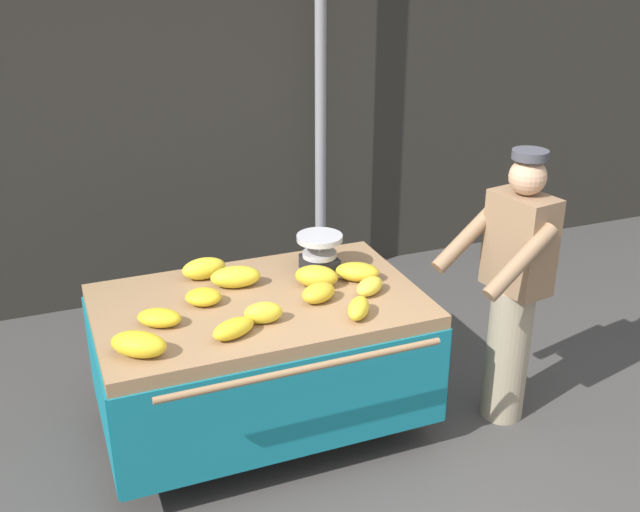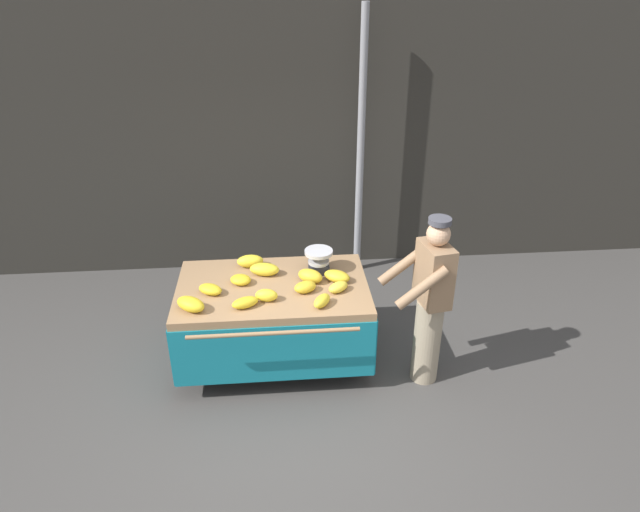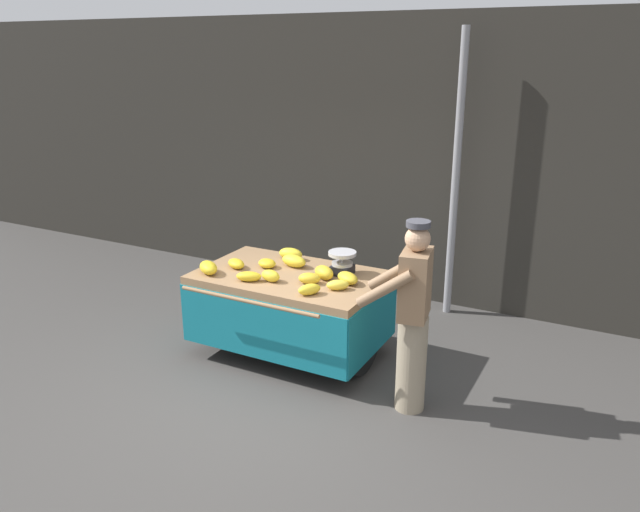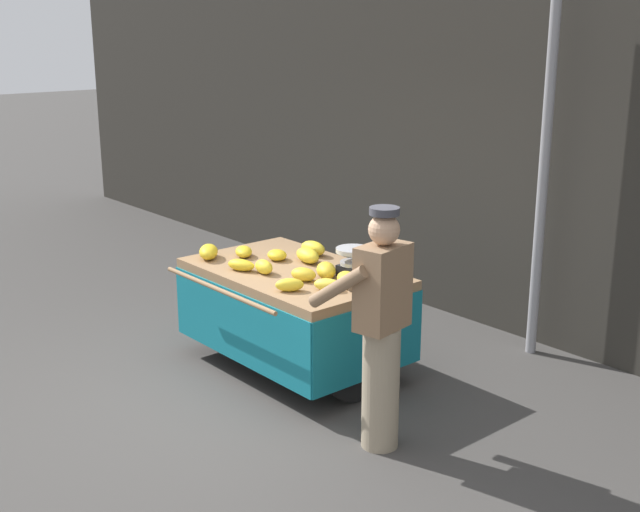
# 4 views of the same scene
# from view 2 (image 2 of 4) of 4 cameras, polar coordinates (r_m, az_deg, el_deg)

# --- Properties ---
(ground_plane) EXTENTS (60.00, 60.00, 0.00)m
(ground_plane) POSITION_cam_2_polar(r_m,az_deg,el_deg) (5.20, -1.90, -16.78)
(ground_plane) COLOR #423F3D
(back_wall) EXTENTS (16.00, 0.24, 3.44)m
(back_wall) POSITION_cam_2_polar(r_m,az_deg,el_deg) (7.12, -3.62, 12.06)
(back_wall) COLOR #2D2B26
(back_wall) RESTS_ON ground
(street_pole) EXTENTS (0.09, 0.09, 3.27)m
(street_pole) POSITION_cam_2_polar(r_m,az_deg,el_deg) (6.88, 4.14, 10.72)
(street_pole) COLOR gray
(street_pole) RESTS_ON ground
(banana_cart) EXTENTS (1.86, 1.36, 0.89)m
(banana_cart) POSITION_cam_2_polar(r_m,az_deg,el_deg) (5.52, -4.77, -5.00)
(banana_cart) COLOR #93704C
(banana_cart) RESTS_ON ground
(weighing_scale) EXTENTS (0.28, 0.28, 0.24)m
(weighing_scale) POSITION_cam_2_polar(r_m,az_deg,el_deg) (5.57, -0.14, -0.49)
(weighing_scale) COLOR black
(weighing_scale) RESTS_ON banana_cart
(banana_bunch_0) EXTENTS (0.22, 0.24, 0.10)m
(banana_bunch_0) POSITION_cam_2_polar(r_m,az_deg,el_deg) (5.05, 0.20, -4.58)
(banana_bunch_0) COLOR yellow
(banana_bunch_0) RESTS_ON banana_cart
(banana_bunch_1) EXTENTS (0.25, 0.22, 0.09)m
(banana_bunch_1) POSITION_cam_2_polar(r_m,az_deg,el_deg) (5.44, -8.07, -2.40)
(banana_bunch_1) COLOR gold
(banana_bunch_1) RESTS_ON banana_cart
(banana_bunch_2) EXTENTS (0.33, 0.30, 0.12)m
(banana_bunch_2) POSITION_cam_2_polar(r_m,az_deg,el_deg) (5.12, -13.01, -4.79)
(banana_bunch_2) COLOR gold
(banana_bunch_2) RESTS_ON banana_cart
(banana_bunch_3) EXTENTS (0.30, 0.27, 0.13)m
(banana_bunch_3) POSITION_cam_2_polar(r_m,az_deg,el_deg) (5.41, -1.00, -2.04)
(banana_bunch_3) COLOR gold
(banana_bunch_3) RESTS_ON banana_cart
(banana_bunch_4) EXTENTS (0.27, 0.15, 0.13)m
(banana_bunch_4) POSITION_cam_2_polar(r_m,az_deg,el_deg) (5.72, -7.11, -0.52)
(banana_bunch_4) COLOR yellow
(banana_bunch_4) RESTS_ON banana_cart
(banana_bunch_5) EXTENTS (0.28, 0.24, 0.09)m
(banana_bunch_5) POSITION_cam_2_polar(r_m,az_deg,el_deg) (5.33, -11.09, -3.34)
(banana_bunch_5) COLOR gold
(banana_bunch_5) RESTS_ON banana_cart
(banana_bunch_6) EXTENTS (0.25, 0.20, 0.11)m
(banana_bunch_6) POSITION_cam_2_polar(r_m,az_deg,el_deg) (5.25, -1.52, -3.17)
(banana_bunch_6) COLOR gold
(banana_bunch_6) RESTS_ON banana_cart
(banana_bunch_7) EXTENTS (0.31, 0.27, 0.11)m
(banana_bunch_7) POSITION_cam_2_polar(r_m,az_deg,el_deg) (5.43, 1.74, -2.06)
(banana_bunch_7) COLOR gold
(banana_bunch_7) RESTS_ON banana_cart
(banana_bunch_8) EXTENTS (0.27, 0.21, 0.10)m
(banana_bunch_8) POSITION_cam_2_polar(r_m,az_deg,el_deg) (5.08, -7.61, -4.71)
(banana_bunch_8) COLOR gold
(banana_bunch_8) RESTS_ON banana_cart
(banana_bunch_9) EXTENTS (0.22, 0.15, 0.12)m
(banana_bunch_9) POSITION_cam_2_polar(r_m,az_deg,el_deg) (5.14, -5.47, -4.00)
(banana_bunch_9) COLOR yellow
(banana_bunch_9) RESTS_ON banana_cart
(banana_bunch_10) EXTENTS (0.24, 0.22, 0.09)m
(banana_bunch_10) POSITION_cam_2_polar(r_m,az_deg,el_deg) (5.27, 1.87, -3.18)
(banana_bunch_10) COLOR yellow
(banana_bunch_10) RESTS_ON banana_cart
(banana_bunch_11) EXTENTS (0.32, 0.21, 0.12)m
(banana_bunch_11) POSITION_cam_2_polar(r_m,az_deg,el_deg) (5.56, -5.67, -1.36)
(banana_bunch_11) COLOR yellow
(banana_bunch_11) RESTS_ON banana_cart
(vendor_person) EXTENTS (0.64, 0.59, 1.71)m
(vendor_person) POSITION_cam_2_polar(r_m,az_deg,el_deg) (5.25, 11.09, -4.64)
(vendor_person) COLOR gray
(vendor_person) RESTS_ON ground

